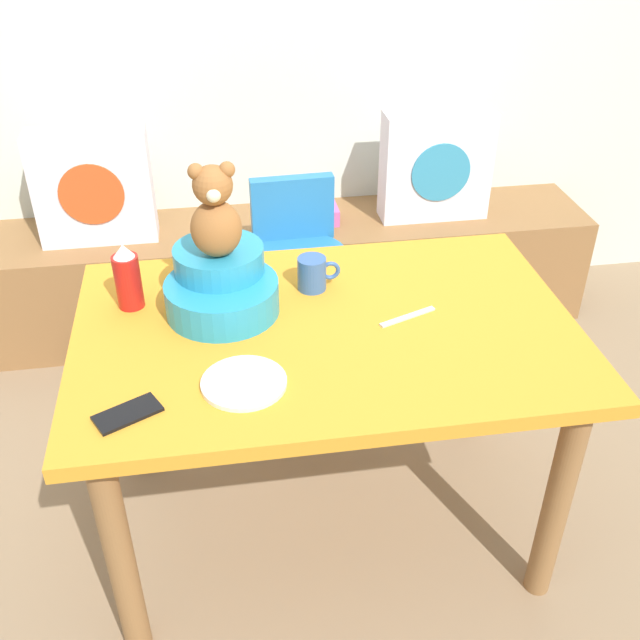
{
  "coord_description": "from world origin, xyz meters",
  "views": [
    {
      "loc": [
        -0.27,
        -1.56,
        1.81
      ],
      "look_at": [
        0.0,
        0.1,
        0.69
      ],
      "focal_mm": 41.37,
      "sensor_mm": 36.0,
      "label": 1
    }
  ],
  "objects_px": {
    "pillow_floral_right": "(436,166)",
    "dining_table": "(326,358)",
    "infant_seat_teal": "(221,284)",
    "highchair": "(299,261)",
    "teddy_bear": "(215,213)",
    "pillow_floral_left": "(93,187)",
    "book_stack": "(313,214)",
    "ketchup_bottle": "(128,278)",
    "cell_phone": "(128,414)",
    "coffee_mug": "(313,273)",
    "dinner_plate_near": "(244,383)"
  },
  "relations": [
    {
      "from": "dining_table",
      "to": "infant_seat_teal",
      "type": "relative_size",
      "value": 3.94
    },
    {
      "from": "book_stack",
      "to": "cell_phone",
      "type": "relative_size",
      "value": 1.39
    },
    {
      "from": "book_stack",
      "to": "dinner_plate_near",
      "type": "xyz_separation_m",
      "value": [
        -0.37,
        -1.39,
        0.25
      ]
    },
    {
      "from": "pillow_floral_left",
      "to": "highchair",
      "type": "distance_m",
      "value": 0.86
    },
    {
      "from": "cell_phone",
      "to": "teddy_bear",
      "type": "bearing_deg",
      "value": -56.76
    },
    {
      "from": "pillow_floral_right",
      "to": "ketchup_bottle",
      "type": "xyz_separation_m",
      "value": [
        -1.15,
        -0.98,
        0.15
      ]
    },
    {
      "from": "highchair",
      "to": "coffee_mug",
      "type": "distance_m",
      "value": 0.61
    },
    {
      "from": "dinner_plate_near",
      "to": "pillow_floral_left",
      "type": "bearing_deg",
      "value": 109.23
    },
    {
      "from": "infant_seat_teal",
      "to": "ketchup_bottle",
      "type": "relative_size",
      "value": 1.78
    },
    {
      "from": "pillow_floral_left",
      "to": "cell_phone",
      "type": "height_order",
      "value": "pillow_floral_left"
    },
    {
      "from": "ketchup_bottle",
      "to": "dining_table",
      "type": "bearing_deg",
      "value": -19.25
    },
    {
      "from": "pillow_floral_right",
      "to": "dining_table",
      "type": "height_order",
      "value": "pillow_floral_right"
    },
    {
      "from": "book_stack",
      "to": "dinner_plate_near",
      "type": "distance_m",
      "value": 1.46
    },
    {
      "from": "highchair",
      "to": "cell_phone",
      "type": "bearing_deg",
      "value": -116.77
    },
    {
      "from": "cell_phone",
      "to": "infant_seat_teal",
      "type": "bearing_deg",
      "value": -56.73
    },
    {
      "from": "dinner_plate_near",
      "to": "ketchup_bottle",
      "type": "bearing_deg",
      "value": 125.11
    },
    {
      "from": "pillow_floral_left",
      "to": "coffee_mug",
      "type": "bearing_deg",
      "value": -54.07
    },
    {
      "from": "pillow_floral_left",
      "to": "coffee_mug",
      "type": "distance_m",
      "value": 1.2
    },
    {
      "from": "book_stack",
      "to": "dining_table",
      "type": "bearing_deg",
      "value": -96.93
    },
    {
      "from": "infant_seat_teal",
      "to": "cell_phone",
      "type": "xyz_separation_m",
      "value": [
        -0.23,
        -0.41,
        -0.07
      ]
    },
    {
      "from": "pillow_floral_right",
      "to": "dining_table",
      "type": "bearing_deg",
      "value": -119.11
    },
    {
      "from": "ketchup_bottle",
      "to": "dinner_plate_near",
      "type": "relative_size",
      "value": 0.92
    },
    {
      "from": "teddy_bear",
      "to": "pillow_floral_left",
      "type": "bearing_deg",
      "value": 113.47
    },
    {
      "from": "highchair",
      "to": "teddy_bear",
      "type": "xyz_separation_m",
      "value": [
        -0.29,
        -0.61,
        0.5
      ]
    },
    {
      "from": "pillow_floral_right",
      "to": "teddy_bear",
      "type": "height_order",
      "value": "teddy_bear"
    },
    {
      "from": "book_stack",
      "to": "highchair",
      "type": "relative_size",
      "value": 0.25
    },
    {
      "from": "teddy_bear",
      "to": "ketchup_bottle",
      "type": "xyz_separation_m",
      "value": [
        -0.24,
        0.05,
        -0.19
      ]
    },
    {
      "from": "dining_table",
      "to": "teddy_bear",
      "type": "xyz_separation_m",
      "value": [
        -0.26,
        0.13,
        0.39
      ]
    },
    {
      "from": "dining_table",
      "to": "ketchup_bottle",
      "type": "height_order",
      "value": "ketchup_bottle"
    },
    {
      "from": "pillow_floral_right",
      "to": "dining_table",
      "type": "distance_m",
      "value": 1.32
    },
    {
      "from": "highchair",
      "to": "dinner_plate_near",
      "type": "distance_m",
      "value": 1.01
    },
    {
      "from": "pillow_floral_right",
      "to": "teddy_bear",
      "type": "relative_size",
      "value": 1.76
    },
    {
      "from": "pillow_floral_right",
      "to": "dining_table",
      "type": "xyz_separation_m",
      "value": [
        -0.64,
        -1.16,
        -0.05
      ]
    },
    {
      "from": "teddy_bear",
      "to": "coffee_mug",
      "type": "distance_m",
      "value": 0.35
    },
    {
      "from": "pillow_floral_left",
      "to": "pillow_floral_right",
      "type": "bearing_deg",
      "value": 0.0
    },
    {
      "from": "teddy_bear",
      "to": "pillow_floral_right",
      "type": "bearing_deg",
      "value": 48.69
    },
    {
      "from": "highchair",
      "to": "infant_seat_teal",
      "type": "relative_size",
      "value": 2.39
    },
    {
      "from": "highchair",
      "to": "dinner_plate_near",
      "type": "xyz_separation_m",
      "value": [
        -0.25,
        -0.95,
        0.22
      ]
    },
    {
      "from": "highchair",
      "to": "dinner_plate_near",
      "type": "relative_size",
      "value": 3.95
    },
    {
      "from": "book_stack",
      "to": "coffee_mug",
      "type": "bearing_deg",
      "value": -98.57
    },
    {
      "from": "book_stack",
      "to": "teddy_bear",
      "type": "distance_m",
      "value": 1.24
    },
    {
      "from": "pillow_floral_right",
      "to": "book_stack",
      "type": "relative_size",
      "value": 2.2
    },
    {
      "from": "coffee_mug",
      "to": "cell_phone",
      "type": "xyz_separation_m",
      "value": [
        -0.48,
        -0.47,
        -0.04
      ]
    },
    {
      "from": "book_stack",
      "to": "ketchup_bottle",
      "type": "height_order",
      "value": "ketchup_bottle"
    },
    {
      "from": "pillow_floral_right",
      "to": "ketchup_bottle",
      "type": "height_order",
      "value": "ketchup_bottle"
    },
    {
      "from": "ketchup_bottle",
      "to": "cell_phone",
      "type": "distance_m",
      "value": 0.46
    },
    {
      "from": "pillow_floral_left",
      "to": "pillow_floral_right",
      "type": "relative_size",
      "value": 1.0
    },
    {
      "from": "dining_table",
      "to": "cell_phone",
      "type": "bearing_deg",
      "value": -150.16
    },
    {
      "from": "infant_seat_teal",
      "to": "highchair",
      "type": "bearing_deg",
      "value": 64.93
    },
    {
      "from": "highchair",
      "to": "pillow_floral_right",
      "type": "bearing_deg",
      "value": 33.96
    }
  ]
}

